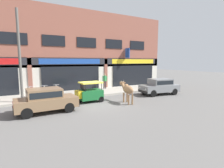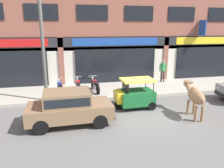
{
  "view_description": "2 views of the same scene",
  "coord_description": "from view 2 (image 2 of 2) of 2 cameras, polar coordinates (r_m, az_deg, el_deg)",
  "views": [
    {
      "loc": [
        -5.19,
        -11.33,
        3.05
      ],
      "look_at": [
        1.86,
        1.0,
        1.2
      ],
      "focal_mm": 28.0,
      "sensor_mm": 36.0,
      "label": 1
    },
    {
      "loc": [
        -3.66,
        -9.31,
        3.98
      ],
      "look_at": [
        -1.37,
        1.0,
        1.27
      ],
      "focal_mm": 35.0,
      "sensor_mm": 36.0,
      "label": 2
    }
  ],
  "objects": [
    {
      "name": "car_0",
      "position": [
        9.36,
        -11.19,
        -5.64
      ],
      "size": [
        3.64,
        1.67,
        1.46
      ],
      "color": "black",
      "rests_on": "ground"
    },
    {
      "name": "ground_plane",
      "position": [
        10.77,
        8.37,
        -7.44
      ],
      "size": [
        90.0,
        90.0,
        0.0
      ],
      "primitive_type": "plane",
      "color": "#605E5B"
    },
    {
      "name": "auto_rickshaw",
      "position": [
        11.13,
        5.93,
        -3.03
      ],
      "size": [
        2.0,
        1.2,
        1.52
      ],
      "color": "black",
      "rests_on": "ground"
    },
    {
      "name": "motorcycle_0",
      "position": [
        13.28,
        -13.47,
        -0.99
      ],
      "size": [
        0.52,
        1.81,
        0.88
      ],
      "color": "black",
      "rests_on": "sidewalk"
    },
    {
      "name": "motorcycle_2",
      "position": [
        13.52,
        -4.43,
        -0.35
      ],
      "size": [
        0.52,
        1.81,
        0.88
      ],
      "color": "black",
      "rests_on": "sidewalk"
    },
    {
      "name": "motorcycle_1",
      "position": [
        13.4,
        -8.87,
        -0.62
      ],
      "size": [
        0.52,
        1.81,
        0.88
      ],
      "color": "black",
      "rests_on": "sidewalk"
    },
    {
      "name": "utility_pole",
      "position": [
        11.87,
        -17.74,
        10.91
      ],
      "size": [
        0.18,
        0.18,
        6.47
      ],
      "primitive_type": "cylinder",
      "color": "#595651",
      "rests_on": "sidewalk"
    },
    {
      "name": "sidewalk",
      "position": [
        14.37,
        2.72,
        -1.36
      ],
      "size": [
        19.0,
        3.64,
        0.16
      ],
      "primitive_type": "cube",
      "color": "#A8A093",
      "rests_on": "ground"
    },
    {
      "name": "pedestrian",
      "position": [
        16.21,
        13.15,
        3.95
      ],
      "size": [
        0.45,
        0.32,
        1.6
      ],
      "color": "#2D2D33",
      "rests_on": "sidewalk"
    },
    {
      "name": "shop_building",
      "position": [
        15.84,
        0.88,
        14.17
      ],
      "size": [
        23.0,
        1.4,
        8.27
      ],
      "color": "#8E5142",
      "rests_on": "ground"
    },
    {
      "name": "cow",
      "position": [
        10.53,
        20.9,
        -2.97
      ],
      "size": [
        0.78,
        2.14,
        1.61
      ],
      "color": "#936B47",
      "rests_on": "ground"
    }
  ]
}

